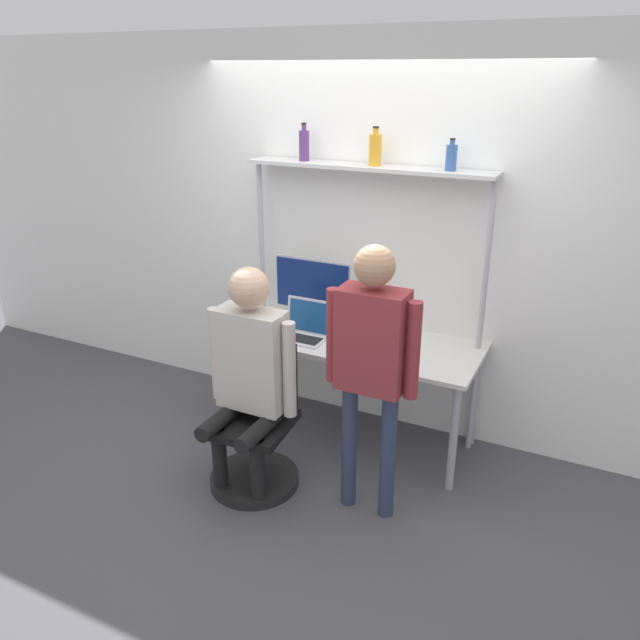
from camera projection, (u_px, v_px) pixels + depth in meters
ground_plane at (326, 462)px, 4.18m from camera, size 12.00×12.00×0.00m
wall_back at (374, 240)px, 4.29m from camera, size 8.00×0.06×2.70m
desk at (350, 349)px, 4.23m from camera, size 1.75×0.69×0.76m
shelf_unit at (366, 216)px, 4.09m from camera, size 1.66×0.23×1.87m
monitor at (312, 289)px, 4.40m from camera, size 0.58×0.23×0.46m
laptop at (305, 327)px, 4.21m from camera, size 0.33×0.25×0.25m
cell_phone at (336, 347)px, 4.05m from camera, size 0.07×0.15×0.01m
office_chair at (256, 442)px, 3.90m from camera, size 0.56×0.56×0.91m
person_seated at (249, 364)px, 3.65m from camera, size 0.58×0.48×1.42m
person_standing at (372, 352)px, 3.36m from camera, size 0.54×0.22×1.62m
bottle_blue at (451, 157)px, 3.72m from camera, size 0.07×0.07×0.19m
bottle_amber at (375, 149)px, 3.91m from camera, size 0.08×0.08×0.24m
bottle_purple at (304, 145)px, 4.11m from camera, size 0.07×0.07×0.24m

